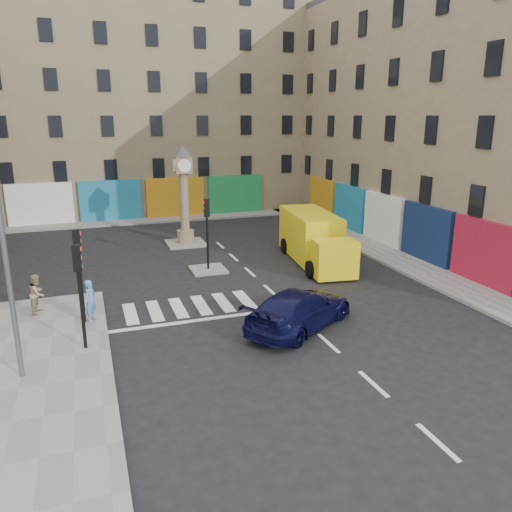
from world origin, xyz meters
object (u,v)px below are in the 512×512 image
navy_sedan (300,309)px  pedestrian_blue (91,300)px  yellow_van (314,238)px  traffic_light_left_far (79,261)px  lamp_post (2,230)px  traffic_light_island (207,223)px  pedestrian_tan (37,294)px  clock_pillar (184,189)px  traffic_light_left_near (79,280)px

navy_sedan → pedestrian_blue: pedestrian_blue is taller
yellow_van → traffic_light_left_far: bearing=-150.2°
traffic_light_left_far → lamp_post: (-1.90, -3.80, 2.17)m
traffic_light_left_far → traffic_light_island: traffic_light_left_far is taller
navy_sedan → pedestrian_tan: 10.66m
traffic_light_island → yellow_van: traffic_light_island is taller
traffic_light_left_far → clock_pillar: bearing=61.1°
traffic_light_left_near → pedestrian_tan: 4.69m
traffic_light_left_near → clock_pillar: 15.19m
traffic_light_island → lamp_post: size_ratio=0.45×
traffic_light_left_near → traffic_light_island: size_ratio=1.00×
traffic_light_island → clock_pillar: clock_pillar is taller
clock_pillar → navy_sedan: (1.59, -14.34, -2.79)m
clock_pillar → yellow_van: 8.95m
navy_sedan → lamp_post: bearing=62.1°
traffic_light_left_far → lamp_post: lamp_post is taller
yellow_van → pedestrian_tan: (-14.09, -3.56, -0.36)m
navy_sedan → pedestrian_blue: 8.16m
lamp_post → navy_sedan: lamp_post is taller
traffic_light_island → yellow_van: (6.04, -0.21, -1.26)m
traffic_light_left_near → pedestrian_blue: bearing=83.0°
pedestrian_tan → traffic_light_island: bearing=-50.5°
traffic_light_left_near → navy_sedan: size_ratio=0.70×
traffic_light_island → lamp_post: lamp_post is taller
traffic_light_island → pedestrian_tan: size_ratio=2.26×
traffic_light_left_near → navy_sedan: traffic_light_left_near is taller
lamp_post → clock_pillar: 17.31m
yellow_van → pedestrian_blue: (-12.04, -5.15, -0.34)m
navy_sedan → yellow_van: 9.29m
traffic_light_left_far → pedestrian_blue: (0.30, 0.04, -1.63)m
pedestrian_blue → traffic_light_island: bearing=-19.7°
navy_sedan → pedestrian_tan: (-9.63, 4.58, 0.20)m
traffic_light_island → pedestrian_blue: (-6.00, -5.36, -1.60)m
traffic_light_left_far → pedestrian_tan: traffic_light_left_far is taller
lamp_post → yellow_van: 17.19m
lamp_post → yellow_van: size_ratio=1.10×
yellow_van → pedestrian_blue: size_ratio=4.52×
traffic_light_left_far → pedestrian_blue: 1.66m
lamp_post → traffic_light_island: bearing=48.3°
clock_pillar → pedestrian_blue: 13.10m
traffic_light_left_near → lamp_post: lamp_post is taller
navy_sedan → traffic_light_left_far: bearing=36.7°
traffic_light_left_far → clock_pillar: 13.05m
yellow_van → traffic_light_left_near: bearing=-141.4°
traffic_light_island → traffic_light_left_far: bearing=-139.4°
lamp_post → pedestrian_blue: 5.84m
traffic_light_left_near → pedestrian_tan: bearing=113.4°
navy_sedan → pedestrian_blue: size_ratio=3.14×
traffic_light_island → clock_pillar: (0.00, 6.00, 0.96)m
traffic_light_left_far → pedestrian_tan: size_ratio=2.26×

